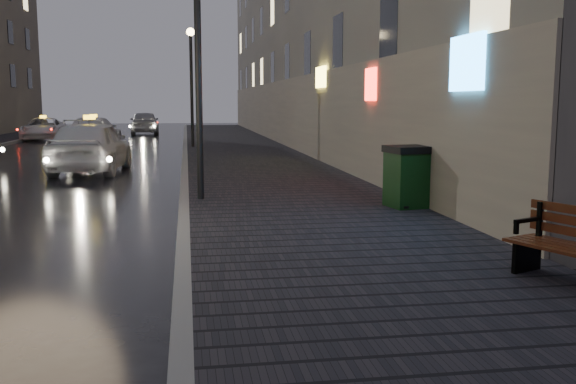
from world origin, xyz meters
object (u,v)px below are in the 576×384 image
trash_bin (408,176)px  taxi_near (91,146)px  lamp_near (198,37)px  car_far (145,123)px  taxi_mid (94,132)px  lamp_far (191,72)px  taxi_far (44,129)px

trash_bin → taxi_near: 11.21m
lamp_near → car_far: (-3.06, 30.99, -2.71)m
taxi_mid → taxi_near: bearing=100.5°
car_far → trash_bin: bearing=98.4°
trash_bin → taxi_mid: size_ratio=0.24×
trash_bin → car_far: car_far is taller
trash_bin → taxi_mid: 22.30m
lamp_far → trash_bin: 18.34m
taxi_near → taxi_mid: size_ratio=0.97×
lamp_near → taxi_near: size_ratio=1.10×
lamp_far → taxi_near: (-3.20, -9.05, -2.67)m
taxi_near → lamp_far: bearing=-105.1°
lamp_near → trash_bin: (3.95, -1.69, -2.74)m
lamp_near → car_far: bearing=95.6°
lamp_far → car_far: bearing=101.5°
lamp_far → trash_bin: size_ratio=4.45×
lamp_far → taxi_near: size_ratio=1.10×
lamp_near → taxi_far: lamp_near is taller
trash_bin → taxi_far: 29.57m
trash_bin → taxi_far: bearing=105.1°
lamp_far → taxi_far: lamp_far is taller
trash_bin → taxi_far: trash_bin is taller
lamp_near → trash_bin: 5.10m
lamp_near → taxi_mid: lamp_near is taller
lamp_near → taxi_far: bearing=108.4°
lamp_near → taxi_near: (-3.20, 6.95, -2.67)m
lamp_near → taxi_near: lamp_near is taller
taxi_near → taxi_mid: (-1.52, 11.91, -0.10)m
taxi_far → car_far: 7.88m
taxi_mid → lamp_near: bearing=107.3°
lamp_near → lamp_far: (0.00, 16.00, 0.00)m
taxi_mid → trash_bin: bearing=116.1°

